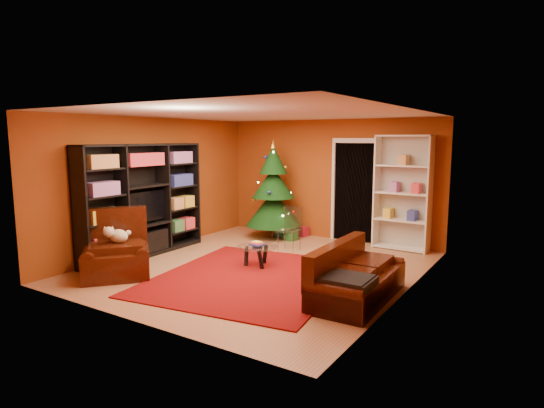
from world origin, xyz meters
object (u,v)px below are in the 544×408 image
Objects in this scene: gift_box_teal at (280,229)px; gift_box_green at (291,235)px; rug at (251,277)px; gift_box_red at (303,231)px; coffee_table at (257,256)px; media_unit at (143,201)px; acrylic_chair at (289,231)px; armchair at (116,250)px; dog at (119,236)px; sofa at (358,272)px; white_bookshelf at (402,193)px; christmas_tree at (273,190)px.

gift_box_green is at bearing -28.52° from gift_box_teal.
rug is 15.31× the size of gift_box_red.
gift_box_green reaches higher than rug.
gift_box_green is at bearing 104.53° from coffee_table.
media_unit is 2.85m from acrylic_chair.
armchair reaches higher than rug.
dog is (-0.01, 0.07, 0.21)m from armchair.
media_unit reaches higher than gift_box_teal.
media_unit reaches higher than dog.
gift_box_red is at bearing 60.18° from media_unit.
gift_box_teal is (1.27, 2.82, -0.88)m from media_unit.
coffee_table is (2.23, 0.51, -0.86)m from media_unit.
gift_box_teal is at bearing 45.36° from sofa.
white_bookshelf reaches higher than gift_box_green.
christmas_tree reaches higher than gift_box_teal.
media_unit is 1.43m from armchair.
media_unit is at bearing -123.11° from gift_box_green.
dog is 0.51× the size of acrylic_chair.
sofa is at bearing -43.55° from gift_box_teal.
christmas_tree is at bearing -169.31° from white_bookshelf.
coffee_table is 1.34m from acrylic_chair.
white_bookshelf is at bearing 2.09° from dog.
christmas_tree is (-1.31, 2.73, 1.05)m from rug.
white_bookshelf is at bearing 37.07° from media_unit.
sofa reaches higher than coffee_table.
dog is (-3.33, -4.15, -0.49)m from white_bookshelf.
dog is at bearing -106.52° from gift_box_green.
rug is 1.19× the size of media_unit.
gift_box_teal is at bearing 31.20° from dog.
media_unit reaches higher than gift_box_red.
armchair is at bearing -150.64° from rug.
coffee_table is at bearing 115.30° from rug.
acrylic_chair is (-0.14, 1.32, 0.20)m from coffee_table.
media_unit is at bearing -114.19° from christmas_tree.
acrylic_chair reaches higher than gift_box_red.
white_bookshelf is (2.23, -0.02, 1.02)m from gift_box_red.
sofa is 2.53× the size of coffee_table.
rug is at bearing -64.36° from christmas_tree.
white_bookshelf is (2.67, 0.26, 0.96)m from gift_box_teal.
gift_box_red is 4.34m from dog.
sofa reaches higher than rug.
christmas_tree is 3.80m from dog.
coffee_table is (1.62, 1.65, -0.24)m from armchair.
gift_box_teal is (-1.24, 2.89, 0.16)m from rug.
dog is 0.56× the size of coffee_table.
media_unit is at bearing 88.11° from sofa.
dog reaches higher than coffee_table.
white_bookshelf is at bearing -0.51° from gift_box_red.
white_bookshelf reaches higher than gift_box_red.
gift_box_red is at bearing 104.08° from rug.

